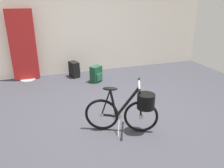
{
  "coord_description": "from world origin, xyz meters",
  "views": [
    {
      "loc": [
        -1.17,
        -3.11,
        1.9
      ],
      "look_at": [
        -0.04,
        0.18,
        0.55
      ],
      "focal_mm": 35.41,
      "sensor_mm": 36.0,
      "label": 1
    }
  ],
  "objects_px": {
    "folding_bike_foreground": "(130,109)",
    "backpack_on_floor": "(74,70)",
    "handbag_on_floor": "(96,74)",
    "floor_banner_stand": "(24,50)"
  },
  "relations": [
    {
      "from": "folding_bike_foreground",
      "to": "handbag_on_floor",
      "type": "relative_size",
      "value": 2.61
    },
    {
      "from": "folding_bike_foreground",
      "to": "handbag_on_floor",
      "type": "height_order",
      "value": "folding_bike_foreground"
    },
    {
      "from": "backpack_on_floor",
      "to": "floor_banner_stand",
      "type": "bearing_deg",
      "value": 172.76
    },
    {
      "from": "backpack_on_floor",
      "to": "folding_bike_foreground",
      "type": "bearing_deg",
      "value": -82.89
    },
    {
      "from": "handbag_on_floor",
      "to": "backpack_on_floor",
      "type": "bearing_deg",
      "value": 129.48
    },
    {
      "from": "floor_banner_stand",
      "to": "handbag_on_floor",
      "type": "bearing_deg",
      "value": -23.11
    },
    {
      "from": "floor_banner_stand",
      "to": "backpack_on_floor",
      "type": "relative_size",
      "value": 4.25
    },
    {
      "from": "folding_bike_foreground",
      "to": "backpack_on_floor",
      "type": "relative_size",
      "value": 2.57
    },
    {
      "from": "folding_bike_foreground",
      "to": "handbag_on_floor",
      "type": "bearing_deg",
      "value": 87.67
    },
    {
      "from": "folding_bike_foreground",
      "to": "backpack_on_floor",
      "type": "bearing_deg",
      "value": 97.11
    }
  ]
}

